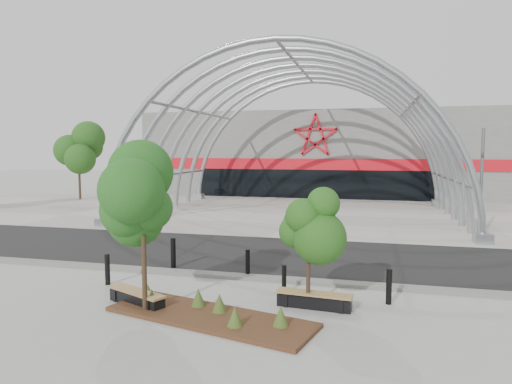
{
  "coord_description": "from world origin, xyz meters",
  "views": [
    {
      "loc": [
        4.75,
        -15.06,
        4.45
      ],
      "look_at": [
        0.0,
        4.0,
        2.6
      ],
      "focal_mm": 32.0,
      "sensor_mm": 36.0,
      "label": 1
    }
  ],
  "objects": [
    {
      "name": "signal_pole",
      "position": [
        9.93,
        8.5,
        2.85
      ],
      "size": [
        0.18,
        0.77,
        5.44
      ],
      "color": "slate",
      "rests_on": "ground"
    },
    {
      "name": "ground",
      "position": [
        0.0,
        0.0,
        0.0
      ],
      "size": [
        140.0,
        140.0,
        0.0
      ],
      "primitive_type": "plane",
      "color": "#9E9D98",
      "rests_on": "ground"
    },
    {
      "name": "bollard_1",
      "position": [
        -3.55,
        -2.0,
        0.51
      ],
      "size": [
        0.16,
        0.16,
        1.03
      ],
      "primitive_type": "cylinder",
      "color": "black",
      "rests_on": "ground"
    },
    {
      "name": "vault_canopy",
      "position": [
        0.0,
        15.5,
        0.02
      ],
      "size": [
        20.8,
        15.8,
        20.36
      ],
      "color": "#9A9FA4",
      "rests_on": "ground"
    },
    {
      "name": "bench_1",
      "position": [
        3.32,
        -2.59,
        0.22
      ],
      "size": [
        2.16,
        0.65,
        0.45
      ],
      "color": "black",
      "rests_on": "ground"
    },
    {
      "name": "bollard_4",
      "position": [
        5.37,
        -1.74,
        0.51
      ],
      "size": [
        0.16,
        0.16,
        1.03
      ],
      "primitive_type": "cylinder",
      "color": "black",
      "rests_on": "ground"
    },
    {
      "name": "bg_tree_0",
      "position": [
        -20.0,
        20.0,
        4.64
      ],
      "size": [
        3.0,
        3.0,
        6.45
      ],
      "color": "black",
      "rests_on": "ground"
    },
    {
      "name": "street_tree_0",
      "position": [
        -1.09,
        -4.11,
        3.03
      ],
      "size": [
        1.85,
        1.85,
        4.22
      ],
      "color": "black",
      "rests_on": "ground"
    },
    {
      "name": "bollard_3",
      "position": [
        2.26,
        -1.5,
        0.44
      ],
      "size": [
        0.14,
        0.14,
        0.89
      ],
      "primitive_type": "cylinder",
      "color": "black",
      "rests_on": "ground"
    },
    {
      "name": "bollard_2",
      "position": [
        0.7,
        -0.01,
        0.48
      ],
      "size": [
        0.15,
        0.15,
        0.97
      ],
      "primitive_type": "cylinder",
      "color": "black",
      "rests_on": "ground"
    },
    {
      "name": "forecourt",
      "position": [
        0.0,
        15.5,
        0.02
      ],
      "size": [
        60.0,
        17.0,
        0.04
      ],
      "primitive_type": "cube",
      "color": "#A19B91",
      "rests_on": "ground"
    },
    {
      "name": "planting_bed",
      "position": [
        0.68,
        -4.04,
        0.14
      ],
      "size": [
        5.95,
        3.1,
        0.6
      ],
      "color": "#402619",
      "rests_on": "ground"
    },
    {
      "name": "road",
      "position": [
        0.0,
        3.5,
        0.01
      ],
      "size": [
        140.0,
        7.0,
        0.02
      ],
      "primitive_type": "cube",
      "color": "black",
      "rests_on": "ground"
    },
    {
      "name": "bollard_0",
      "position": [
        -2.32,
        0.46,
        0.57
      ],
      "size": [
        0.18,
        0.18,
        1.15
      ],
      "primitive_type": "cylinder",
      "color": "black",
      "rests_on": "ground"
    },
    {
      "name": "bench_0",
      "position": [
        -1.62,
        -3.61,
        0.21
      ],
      "size": [
        2.09,
        1.29,
        0.44
      ],
      "color": "black",
      "rests_on": "ground"
    },
    {
      "name": "arena_building",
      "position": [
        0.0,
        33.45,
        3.99
      ],
      "size": [
        34.0,
        15.24,
        8.0
      ],
      "color": "slate",
      "rests_on": "ground"
    },
    {
      "name": "street_tree_1",
      "position": [
        3.16,
        -2.62,
        2.52
      ],
      "size": [
        1.48,
        1.48,
        3.5
      ],
      "color": "black",
      "rests_on": "ground"
    },
    {
      "name": "kerb",
      "position": [
        0.0,
        -0.25,
        0.06
      ],
      "size": [
        60.0,
        0.5,
        0.12
      ],
      "primitive_type": "cube",
      "color": "slate",
      "rests_on": "ground"
    }
  ]
}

